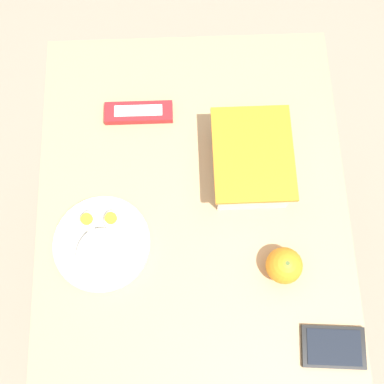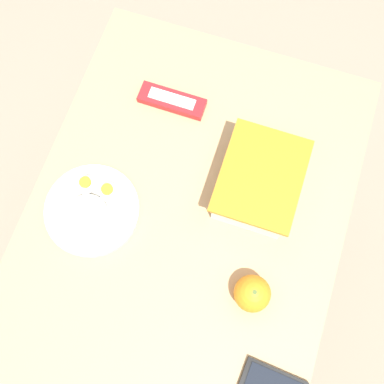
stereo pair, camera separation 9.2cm
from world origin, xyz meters
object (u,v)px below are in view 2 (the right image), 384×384
(food_container, at_px, (258,182))
(candy_bar, at_px, (172,101))
(rice_plate, at_px, (91,211))
(orange_fruit, at_px, (252,293))

(food_container, height_order, candy_bar, food_container)
(food_container, xyz_separation_m, rice_plate, (0.16, -0.31, -0.02))
(food_container, xyz_separation_m, orange_fruit, (0.22, 0.05, -0.00))
(food_container, distance_m, orange_fruit, 0.22)
(orange_fruit, bearing_deg, food_container, -167.08)
(food_container, relative_size, candy_bar, 1.35)
(orange_fruit, bearing_deg, candy_bar, -141.01)
(food_container, distance_m, candy_bar, 0.27)
(food_container, relative_size, orange_fruit, 2.81)
(food_container, bearing_deg, candy_bar, -119.75)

